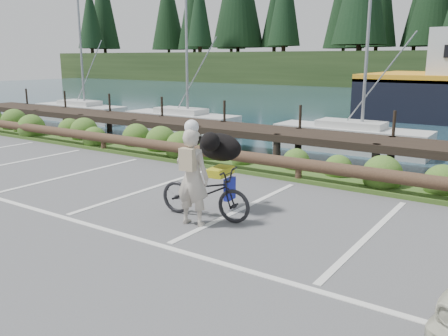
{
  "coord_description": "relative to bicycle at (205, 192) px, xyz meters",
  "views": [
    {
      "loc": [
        4.87,
        -5.78,
        2.98
      ],
      "look_at": [
        0.3,
        0.91,
        1.1
      ],
      "focal_mm": 38.0,
      "sensor_mm": 36.0,
      "label": 1
    }
  ],
  "objects": [
    {
      "name": "bicycle",
      "position": [
        0.0,
        0.0,
        0.0
      ],
      "size": [
        1.96,
        0.88,
        0.99
      ],
      "primitive_type": "imported",
      "rotation": [
        0.0,
        0.0,
        1.69
      ],
      "color": "black",
      "rests_on": "ground"
    },
    {
      "name": "dog",
      "position": [
        -0.07,
        0.6,
        0.77
      ],
      "size": [
        0.58,
        1.01,
        0.55
      ],
      "primitive_type": "ellipsoid",
      "rotation": [
        0.0,
        0.0,
        1.69
      ],
      "color": "black",
      "rests_on": "bicycle"
    },
    {
      "name": "ground",
      "position": [
        0.31,
        -1.15,
        -0.5
      ],
      "size": [
        72.0,
        72.0,
        0.0
      ],
      "primitive_type": "plane",
      "color": "#4E4F51"
    },
    {
      "name": "cyclist",
      "position": [
        0.05,
        -0.44,
        0.4
      ],
      "size": [
        0.7,
        0.5,
        1.79
      ],
      "primitive_type": "imported",
      "rotation": [
        0.0,
        0.0,
        3.26
      ],
      "color": "#BCAF9F",
      "rests_on": "ground"
    },
    {
      "name": "vegetation_strip",
      "position": [
        0.31,
        4.15,
        -0.45
      ],
      "size": [
        34.0,
        1.6,
        0.1
      ],
      "primitive_type": "cube",
      "color": "#3D5B21",
      "rests_on": "ground"
    },
    {
      "name": "log_rail",
      "position": [
        0.31,
        3.45,
        -0.5
      ],
      "size": [
        32.0,
        0.3,
        0.6
      ],
      "primitive_type": null,
      "color": "#443021",
      "rests_on": "ground"
    }
  ]
}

